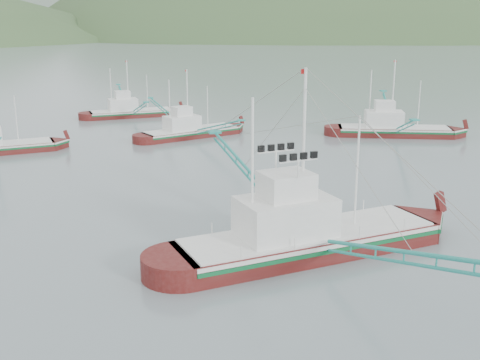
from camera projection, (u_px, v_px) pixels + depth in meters
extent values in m
plane|color=slate|center=(261.00, 252.00, 38.56)|extent=(1200.00, 1200.00, 0.00)
cube|color=#4B0E0C|center=(308.00, 250.00, 38.35)|extent=(17.80, 7.97, 2.30)
cube|color=silver|center=(309.00, 235.00, 38.09)|extent=(17.49, 7.99, 0.25)
cube|color=#0D5B2D|center=(309.00, 240.00, 38.16)|extent=(17.49, 8.01, 0.25)
cube|color=silver|center=(309.00, 232.00, 38.03)|extent=(16.91, 7.57, 0.14)
cube|color=silver|center=(286.00, 218.00, 37.01)|extent=(6.37, 4.76, 2.53)
cube|color=silver|center=(286.00, 185.00, 36.47)|extent=(3.43, 3.08, 1.61)
cylinder|color=white|center=(303.00, 154.00, 36.45)|extent=(0.18, 0.18, 10.34)
cylinder|color=white|center=(252.00, 172.00, 35.26)|extent=(0.16, 0.16, 8.79)
cylinder|color=white|center=(357.00, 172.00, 38.48)|extent=(0.14, 0.14, 7.24)
cube|color=#4B0E0C|center=(191.00, 136.00, 75.04)|extent=(12.68, 7.49, 1.64)
cube|color=silver|center=(191.00, 130.00, 74.86)|extent=(12.47, 7.47, 0.18)
cube|color=#0D5B2D|center=(191.00, 132.00, 74.91)|extent=(12.48, 7.48, 0.18)
cube|color=silver|center=(191.00, 129.00, 74.82)|extent=(12.05, 7.12, 0.10)
cube|color=silver|center=(182.00, 123.00, 73.92)|extent=(4.78, 3.93, 1.81)
cube|color=silver|center=(182.00, 111.00, 73.53)|extent=(2.64, 2.45, 1.15)
cylinder|color=white|center=(187.00, 100.00, 73.63)|extent=(0.13, 0.13, 7.39)
cylinder|color=white|center=(170.00, 106.00, 72.44)|extent=(0.12, 0.12, 6.28)
cylinder|color=white|center=(208.00, 107.00, 75.48)|extent=(0.10, 0.10, 5.18)
cylinder|color=white|center=(16.00, 119.00, 66.28)|extent=(0.10, 0.10, 5.24)
cube|color=#4B0E0C|center=(394.00, 134.00, 75.75)|extent=(14.34, 7.99, 1.85)
cube|color=silver|center=(395.00, 128.00, 75.55)|extent=(14.11, 7.97, 0.20)
cube|color=#0D5B2D|center=(394.00, 130.00, 75.61)|extent=(14.11, 7.98, 0.20)
cube|color=silver|center=(395.00, 127.00, 75.50)|extent=(13.63, 7.59, 0.11)
cube|color=silver|center=(384.00, 119.00, 75.37)|extent=(5.34, 4.30, 2.04)
cube|color=silver|center=(385.00, 106.00, 74.93)|extent=(2.94, 2.71, 1.30)
cylinder|color=white|center=(393.00, 94.00, 74.45)|extent=(0.15, 0.15, 8.34)
cylinder|color=white|center=(370.00, 99.00, 74.88)|extent=(0.13, 0.13, 7.09)
cylinder|color=white|center=(419.00, 104.00, 74.47)|extent=(0.11, 0.11, 5.83)
cube|color=#4B0E0C|center=(132.00, 116.00, 89.96)|extent=(12.64, 4.81, 1.64)
cube|color=silver|center=(132.00, 111.00, 89.77)|extent=(12.40, 4.84, 0.18)
cube|color=#0D5B2D|center=(132.00, 113.00, 89.83)|extent=(12.40, 4.86, 0.18)
cube|color=silver|center=(132.00, 110.00, 89.73)|extent=(12.01, 4.57, 0.10)
cube|color=silver|center=(123.00, 105.00, 89.09)|extent=(4.41, 3.12, 1.81)
cube|color=silver|center=(123.00, 95.00, 88.70)|extent=(2.35, 2.06, 1.15)
cylinder|color=white|center=(128.00, 86.00, 88.63)|extent=(0.13, 0.13, 7.39)
cylinder|color=white|center=(111.00, 90.00, 87.95)|extent=(0.12, 0.12, 6.28)
cylinder|color=white|center=(147.00, 92.00, 89.88)|extent=(0.10, 0.10, 5.18)
ellipsoid|color=#36522A|center=(407.00, 34.00, 495.03)|extent=(684.00, 432.00, 306.00)
ellipsoid|color=slate|center=(138.00, 32.00, 571.12)|extent=(960.00, 400.00, 240.00)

